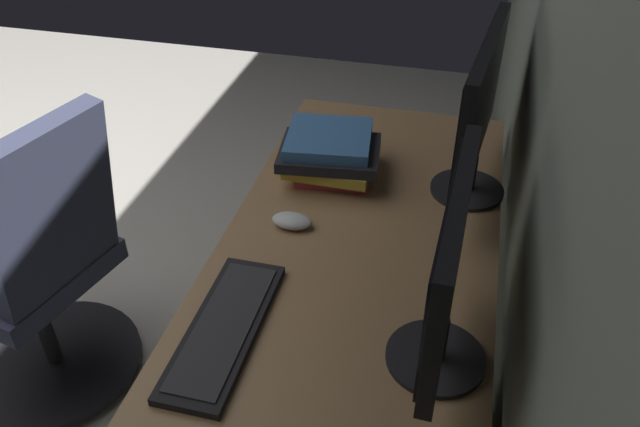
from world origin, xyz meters
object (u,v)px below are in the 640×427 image
(monitor_primary, at_px, (447,272))
(mouse_spare, at_px, (292,221))
(book_stack_near, at_px, (331,154))
(keyboard_main, at_px, (224,328))
(monitor_secondary, at_px, (479,109))
(office_chair, at_px, (41,277))

(monitor_primary, height_order, mouse_spare, monitor_primary)
(book_stack_near, bearing_deg, keyboard_main, -6.60)
(monitor_primary, relative_size, mouse_spare, 4.49)
(keyboard_main, bearing_deg, monitor_secondary, 145.13)
(monitor_primary, relative_size, office_chair, 0.48)
(monitor_primary, relative_size, keyboard_main, 1.11)
(office_chair, bearing_deg, monitor_primary, 76.52)
(mouse_spare, bearing_deg, monitor_secondary, 122.57)
(keyboard_main, bearing_deg, office_chair, -113.22)
(mouse_spare, relative_size, book_stack_near, 0.35)
(monitor_primary, height_order, office_chair, monitor_primary)
(monitor_secondary, relative_size, book_stack_near, 1.85)
(monitor_primary, bearing_deg, book_stack_near, -149.79)
(monitor_secondary, height_order, keyboard_main, monitor_secondary)
(monitor_secondary, xyz_separation_m, mouse_spare, (0.27, -0.42, -0.24))
(book_stack_near, bearing_deg, monitor_primary, 30.21)
(monitor_secondary, bearing_deg, office_chair, -73.65)
(mouse_spare, xyz_separation_m, book_stack_near, (-0.26, 0.04, 0.05))
(monitor_primary, distance_m, mouse_spare, 0.58)
(monitor_secondary, distance_m, mouse_spare, 0.55)
(keyboard_main, relative_size, mouse_spare, 4.04)
(monitor_secondary, relative_size, office_chair, 0.57)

